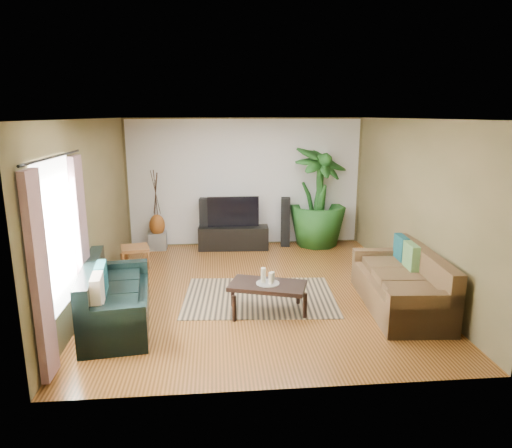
{
  "coord_description": "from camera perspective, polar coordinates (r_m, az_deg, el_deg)",
  "views": [
    {
      "loc": [
        -0.65,
        -6.89,
        2.76
      ],
      "look_at": [
        0.0,
        0.2,
        1.05
      ],
      "focal_mm": 32.0,
      "sensor_mm": 36.0,
      "label": 1
    }
  ],
  "objects": [
    {
      "name": "backwall_panel",
      "position": [
        9.75,
        -1.36,
        5.19
      ],
      "size": [
        4.9,
        0.0,
        4.9
      ],
      "primitive_type": "plane",
      "rotation": [
        1.57,
        0.0,
        0.0
      ],
      "color": "white",
      "rests_on": "ground"
    },
    {
      "name": "tv_stand",
      "position": [
        9.6,
        -2.83,
        -1.71
      ],
      "size": [
        1.47,
        0.51,
        0.48
      ],
      "primitive_type": "cube",
      "rotation": [
        0.0,
        0.0,
        -0.05
      ],
      "color": "black",
      "rests_on": "floor"
    },
    {
      "name": "candle_tray",
      "position": [
        6.5,
        1.48,
        -7.4
      ],
      "size": [
        0.33,
        0.33,
        0.01
      ],
      "primitive_type": "cylinder",
      "color": "gray",
      "rests_on": "coffee_table"
    },
    {
      "name": "potted_plant",
      "position": [
        9.78,
        7.73,
        3.43
      ],
      "size": [
        1.65,
        1.65,
        2.14
      ],
      "primitive_type": "imported",
      "rotation": [
        0.0,
        0.0,
        0.57
      ],
      "color": "#1C511B",
      "rests_on": "floor"
    },
    {
      "name": "plant_pot",
      "position": [
        9.98,
        7.57,
        -1.75
      ],
      "size": [
        0.39,
        0.39,
        0.31
      ],
      "primitive_type": "cylinder",
      "color": "black",
      "rests_on": "floor"
    },
    {
      "name": "candle_mid",
      "position": [
        6.43,
        1.88,
        -6.78
      ],
      "size": [
        0.07,
        0.07,
        0.16
      ],
      "primitive_type": "cylinder",
      "color": "#F1E9CB",
      "rests_on": "candle_tray"
    },
    {
      "name": "floor",
      "position": [
        7.45,
        0.14,
        -8.24
      ],
      "size": [
        5.5,
        5.5,
        0.0
      ],
      "primitive_type": "plane",
      "color": "#9F5D29",
      "rests_on": "ground"
    },
    {
      "name": "wall_left",
      "position": [
        7.27,
        -19.88,
        1.52
      ],
      "size": [
        0.0,
        5.5,
        5.5
      ],
      "primitive_type": "plane",
      "rotation": [
        1.57,
        0.0,
        1.57
      ],
      "color": "brown",
      "rests_on": "ground"
    },
    {
      "name": "area_rug",
      "position": [
        7.17,
        0.43,
        -9.08
      ],
      "size": [
        2.42,
        1.79,
        0.01
      ],
      "primitive_type": "cube",
      "rotation": [
        0.0,
        0.0,
        -0.07
      ],
      "color": "tan",
      "rests_on": "floor"
    },
    {
      "name": "sofa_right",
      "position": [
        7.0,
        17.53,
        -6.64
      ],
      "size": [
        1.07,
        2.12,
        0.85
      ],
      "primitive_type": "cube",
      "rotation": [
        0.0,
        0.0,
        -1.64
      ],
      "color": "brown",
      "rests_on": "floor"
    },
    {
      "name": "television",
      "position": [
        9.49,
        -2.87,
        1.56
      ],
      "size": [
        1.07,
        0.06,
        0.63
      ],
      "primitive_type": "cube",
      "color": "black",
      "rests_on": "tv_stand"
    },
    {
      "name": "speaker_right",
      "position": [
        9.76,
        3.7,
        0.25
      ],
      "size": [
        0.21,
        0.23,
        1.05
      ],
      "primitive_type": "cube",
      "rotation": [
        0.0,
        0.0,
        -0.12
      ],
      "color": "black",
      "rests_on": "floor"
    },
    {
      "name": "sofa_left",
      "position": [
        6.45,
        -17.03,
        -8.33
      ],
      "size": [
        1.04,
        1.96,
        0.85
      ],
      "primitive_type": "cube",
      "rotation": [
        0.0,
        0.0,
        1.7
      ],
      "color": "black",
      "rests_on": "floor"
    },
    {
      "name": "speaker_left",
      "position": [
        9.65,
        -6.44,
        0.09
      ],
      "size": [
        0.22,
        0.24,
        1.07
      ],
      "primitive_type": "cube",
      "rotation": [
        0.0,
        0.0,
        -0.12
      ],
      "color": "black",
      "rests_on": "floor"
    },
    {
      "name": "candle_tall",
      "position": [
        6.48,
        0.92,
        -6.39
      ],
      "size": [
        0.07,
        0.07,
        0.21
      ],
      "primitive_type": "cylinder",
      "color": "#E9E4C5",
      "rests_on": "candle_tray"
    },
    {
      "name": "coffee_table",
      "position": [
        6.58,
        1.47,
        -9.23
      ],
      "size": [
        1.19,
        0.88,
        0.43
      ],
      "primitive_type": "cube",
      "rotation": [
        0.0,
        0.0,
        -0.32
      ],
      "color": "black",
      "rests_on": "floor"
    },
    {
      "name": "pedestal",
      "position": [
        9.81,
        -12.15,
        -2.07
      ],
      "size": [
        0.36,
        0.36,
        0.35
      ],
      "primitive_type": "cube",
      "rotation": [
        0.0,
        0.0,
        0.01
      ],
      "color": "gray",
      "rests_on": "floor"
    },
    {
      "name": "candle_short",
      "position": [
        6.53,
        2.04,
        -6.58
      ],
      "size": [
        0.07,
        0.07,
        0.13
      ],
      "primitive_type": "cylinder",
      "color": "beige",
      "rests_on": "candle_tray"
    },
    {
      "name": "curtain_far",
      "position": [
        6.5,
        -20.97,
        -1.75
      ],
      "size": [
        0.08,
        0.35,
        2.2
      ],
      "primitive_type": "cube",
      "color": "gray",
      "rests_on": "ground"
    },
    {
      "name": "wall_back",
      "position": [
        9.76,
        -1.36,
        5.2
      ],
      "size": [
        5.0,
        0.0,
        5.0
      ],
      "primitive_type": "plane",
      "rotation": [
        1.57,
        0.0,
        0.0
      ],
      "color": "brown",
      "rests_on": "ground"
    },
    {
      "name": "curtain_near",
      "position": [
        5.13,
        -25.38,
        -6.12
      ],
      "size": [
        0.08,
        0.35,
        2.2
      ],
      "primitive_type": "cube",
      "color": "gray",
      "rests_on": "ground"
    },
    {
      "name": "side_table",
      "position": [
        8.41,
        -14.82,
        -4.36
      ],
      "size": [
        0.56,
        0.56,
        0.49
      ],
      "primitive_type": "cube",
      "rotation": [
        0.0,
        0.0,
        0.24
      ],
      "color": "olive",
      "rests_on": "floor"
    },
    {
      "name": "wall_front",
      "position": [
        4.42,
        3.49,
        -5.12
      ],
      "size": [
        5.0,
        0.0,
        5.0
      ],
      "primitive_type": "plane",
      "rotation": [
        -1.57,
        0.0,
        0.0
      ],
      "color": "brown",
      "rests_on": "ground"
    },
    {
      "name": "curtain_rod",
      "position": [
        5.6,
        -23.99,
        7.65
      ],
      "size": [
        0.03,
        1.9,
        0.03
      ],
      "primitive_type": "cylinder",
      "rotation": [
        1.57,
        0.0,
        0.0
      ],
      "color": "black",
      "rests_on": "ground"
    },
    {
      "name": "ceiling",
      "position": [
        6.92,
        0.15,
        13.01
      ],
      "size": [
        5.5,
        5.5,
        0.0
      ],
      "primitive_type": "plane",
      "rotation": [
        3.14,
        0.0,
        0.0
      ],
      "color": "white",
      "rests_on": "ground"
    },
    {
      "name": "vase",
      "position": [
        9.73,
        -12.25,
        -0.14
      ],
      "size": [
        0.32,
        0.32,
        0.45
      ],
      "primitive_type": "ellipsoid",
      "color": "#914D1A",
      "rests_on": "pedestal"
    },
    {
      "name": "window_pane",
      "position": [
        5.76,
        -23.61,
        -1.3
      ],
      "size": [
        0.0,
        1.8,
        1.8
      ],
      "primitive_type": "plane",
      "rotation": [
        1.57,
        0.0,
        1.57
      ],
      "color": "white",
      "rests_on": "ground"
    },
    {
      "name": "wall_right",
      "position": [
        7.7,
        19.02,
        2.22
      ],
      "size": [
        0.0,
        5.5,
        5.5
      ],
      "primitive_type": "plane",
      "rotation": [
        1.57,
        0.0,
        -1.57
      ],
      "color": "brown",
      "rests_on": "ground"
    }
  ]
}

